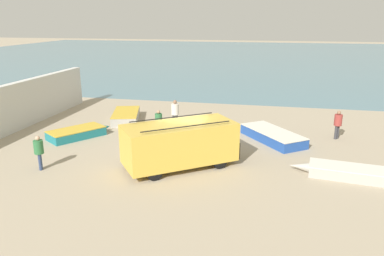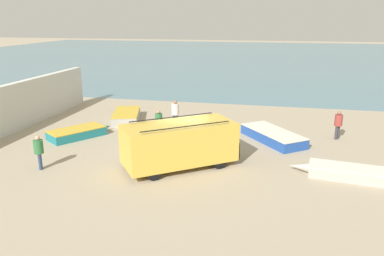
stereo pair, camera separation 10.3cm
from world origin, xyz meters
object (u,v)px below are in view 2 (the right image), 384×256
fishing_rowboat_1 (354,173)px  fisherman_1 (175,111)px  fisherman_2 (39,149)px  fisherman_3 (159,121)px  parked_van (180,143)px  fishing_rowboat_0 (271,135)px  fishing_rowboat_3 (127,116)px  fisherman_0 (338,122)px  fishing_rowboat_2 (78,133)px

fishing_rowboat_1 → fisherman_1: fisherman_1 is taller
fisherman_1 → fisherman_2: fisherman_1 is taller
fisherman_2 → fisherman_1: bearing=30.7°
fisherman_3 → fisherman_2: bearing=-143.1°
parked_van → fishing_rowboat_0: (4.13, 4.95, -0.87)m
parked_van → fisherman_3: size_ratio=3.44×
parked_van → fishing_rowboat_3: bearing=91.0°
parked_van → fishing_rowboat_1: size_ratio=1.08×
fishing_rowboat_1 → fisherman_0: 5.73m
fishing_rowboat_2 → fisherman_3: (4.59, 1.15, 0.69)m
parked_van → fisherman_1: 6.41m
fisherman_3 → parked_van: bearing=-81.3°
fishing_rowboat_0 → fishing_rowboat_1: fishing_rowboat_0 is taller
fishing_rowboat_2 → fisherman_0: 15.06m
fisherman_2 → fisherman_3: (3.87, 5.97, -0.02)m
fishing_rowboat_0 → fisherman_3: fisherman_3 is taller
fishing_rowboat_1 → fisherman_0: fisherman_0 is taller
fisherman_1 → fisherman_3: 1.95m
fishing_rowboat_0 → fisherman_2: 12.33m
parked_van → fishing_rowboat_0: size_ratio=1.17×
fisherman_3 → fishing_rowboat_3: bearing=117.0°
parked_van → fishing_rowboat_2: parked_van is taller
fishing_rowboat_2 → fisherman_1: bearing=-24.5°
fisherman_0 → fisherman_1: 9.68m
parked_van → fishing_rowboat_3: 9.22m
fishing_rowboat_0 → fisherman_3: (-6.48, -0.69, 0.66)m
parked_van → fishing_rowboat_2: size_ratio=1.48×
parked_van → fisherman_1: (-1.85, 6.14, -0.08)m
fishing_rowboat_3 → fisherman_0: fisherman_0 is taller
fishing_rowboat_0 → fisherman_0: 3.89m
fishing_rowboat_1 → parked_van: bearing=9.9°
fishing_rowboat_2 → fisherman_3: bearing=-41.1°
fishing_rowboat_2 → fishing_rowboat_1: bearing=-66.1°
fishing_rowboat_0 → fishing_rowboat_1: 5.92m
fishing_rowboat_2 → fisherman_0: size_ratio=2.21×
fishing_rowboat_2 → fisherman_2: 4.93m
fishing_rowboat_3 → fishing_rowboat_2: bearing=145.9°
fishing_rowboat_1 → fisherman_1: size_ratio=2.81×
fisherman_2 → fisherman_3: fisherman_2 is taller
fishing_rowboat_0 → fishing_rowboat_1: size_ratio=0.92×
fisherman_0 → fishing_rowboat_3: bearing=39.7°
fisherman_3 → fishing_rowboat_0: bearing=-14.1°
fishing_rowboat_3 → fishing_rowboat_1: bearing=-133.9°
fisherman_1 → fishing_rowboat_0: bearing=-128.1°
fishing_rowboat_0 → fishing_rowboat_2: bearing=61.8°
fishing_rowboat_0 → fisherman_2: size_ratio=2.87×
fishing_rowboat_3 → fisherman_3: size_ratio=2.78×
fishing_rowboat_0 → fisherman_1: 6.15m
fisherman_2 → fisherman_0: bearing=-1.6°
fishing_rowboat_2 → fisherman_0: fisherman_0 is taller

